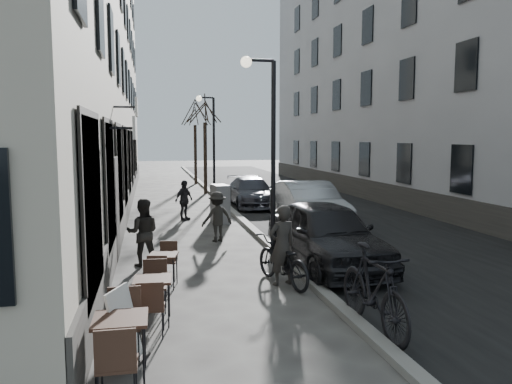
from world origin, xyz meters
name	(u,v)px	position (x,y,z in m)	size (l,w,h in m)	color
ground	(374,354)	(0.00, 0.00, 0.00)	(120.00, 120.00, 0.00)	#3A3734
road	(301,203)	(3.85, 16.00, 0.00)	(7.30, 60.00, 0.00)	black
kerb	(224,204)	(0.20, 16.00, 0.06)	(0.25, 60.00, 0.12)	slate
building_left	(76,21)	(-6.00, 16.50, 8.00)	(4.00, 35.00, 16.00)	#A8A18D
building_right	(411,36)	(9.50, 16.50, 8.00)	(4.00, 35.00, 16.00)	gray
streetlamp_near	(267,135)	(-0.17, 6.00, 3.16)	(0.90, 0.28, 5.09)	black
streetlamp_far	(210,136)	(-0.17, 18.00, 3.16)	(0.90, 0.28, 5.09)	black
tree_near	(205,108)	(-0.10, 21.00, 4.66)	(2.40, 2.40, 5.70)	black
tree_far	(195,113)	(-0.10, 27.00, 4.66)	(2.40, 2.40, 5.70)	black
bistro_set_a	(121,342)	(-3.50, -0.04, 0.51)	(0.69, 1.67, 0.99)	black
bistro_set_b	(153,296)	(-3.09, 1.92, 0.46)	(0.66, 1.55, 0.90)	black
bistro_set_c	(164,267)	(-2.86, 3.92, 0.43)	(0.67, 1.45, 0.83)	black
sign_board	(126,333)	(-3.46, 0.44, 0.43)	(0.58, 0.68, 1.06)	black
utility_cabinet	(220,204)	(-0.63, 11.41, 0.70)	(0.51, 0.93, 1.40)	slate
bicycle	(282,261)	(-0.41, 3.57, 0.52)	(0.69, 1.97, 1.03)	black
cyclist_rider	(282,245)	(-0.41, 3.57, 0.85)	(0.62, 0.41, 1.69)	#282623
pedestrian_near	(143,232)	(-3.29, 5.79, 0.82)	(0.79, 0.62, 1.63)	#262421
pedestrian_mid	(217,217)	(-1.16, 8.21, 0.75)	(0.96, 0.55, 1.49)	black
pedestrian_far	(184,200)	(-1.86, 12.30, 0.75)	(0.88, 0.37, 1.51)	black
car_near	(326,234)	(1.00, 4.76, 0.79)	(1.87, 4.66, 1.59)	black
car_mid	(308,205)	(2.25, 9.96, 0.78)	(1.65, 4.74, 1.56)	gray
car_far	(251,192)	(1.35, 15.48, 0.64)	(1.80, 4.43, 1.29)	#34353E
moped	(373,290)	(0.35, 0.79, 0.69)	(0.64, 2.28, 1.37)	black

